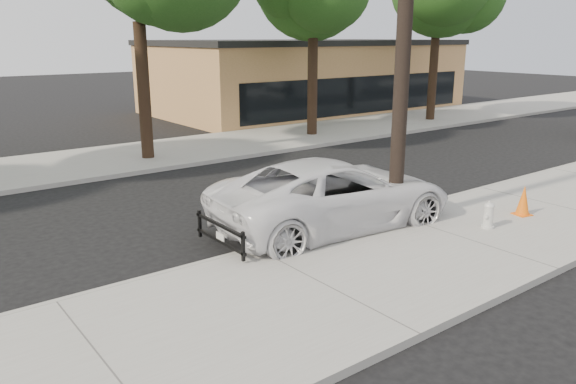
% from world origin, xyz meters
% --- Properties ---
extents(ground, '(120.00, 120.00, 0.00)m').
position_xyz_m(ground, '(0.00, 0.00, 0.00)').
color(ground, black).
rests_on(ground, ground).
extents(near_sidewalk, '(90.00, 4.40, 0.15)m').
position_xyz_m(near_sidewalk, '(0.00, -4.30, 0.07)').
color(near_sidewalk, gray).
rests_on(near_sidewalk, ground).
extents(far_sidewalk, '(90.00, 5.00, 0.15)m').
position_xyz_m(far_sidewalk, '(0.00, 8.50, 0.07)').
color(far_sidewalk, gray).
rests_on(far_sidewalk, ground).
extents(curb_near, '(90.00, 0.12, 0.16)m').
position_xyz_m(curb_near, '(0.00, -2.10, 0.07)').
color(curb_near, '#9E9B93').
rests_on(curb_near, ground).
extents(building_main, '(18.00, 10.00, 4.00)m').
position_xyz_m(building_main, '(16.00, 16.00, 2.00)').
color(building_main, '#B27F4A').
rests_on(building_main, ground).
extents(utility_pole, '(1.40, 0.34, 9.00)m').
position_xyz_m(utility_pole, '(3.60, -2.70, 4.70)').
color(utility_pole, black).
rests_on(utility_pole, near_sidewalk).
extents(police_cruiser, '(6.17, 3.28, 1.65)m').
position_xyz_m(police_cruiser, '(2.46, -1.80, 0.83)').
color(police_cruiser, white).
rests_on(police_cruiser, ground).
extents(fire_hydrant, '(0.32, 0.29, 0.60)m').
position_xyz_m(fire_hydrant, '(4.99, -4.29, 0.44)').
color(fire_hydrant, silver).
rests_on(fire_hydrant, near_sidewalk).
extents(traffic_cone, '(0.45, 0.45, 0.74)m').
position_xyz_m(traffic_cone, '(6.54, -4.24, 0.51)').
color(traffic_cone, orange).
rests_on(traffic_cone, near_sidewalk).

